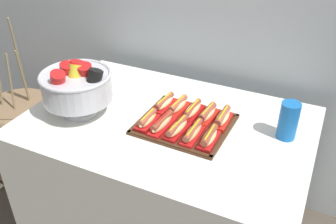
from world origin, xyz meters
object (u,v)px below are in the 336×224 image
(hot_dog_1, at_px, (162,123))
(donut, at_px, (99,81))
(hot_dog_8, at_px, (207,114))
(punch_bowl, at_px, (77,85))
(hot_dog_2, at_px, (177,128))
(serving_tray, at_px, (185,124))
(cup_stack, at_px, (288,121))
(hot_dog_3, at_px, (193,133))
(hot_dog_5, at_px, (164,103))
(hot_dog_9, at_px, (223,118))
(buffet_table, at_px, (167,181))
(floor_vase, at_px, (26,136))
(hot_dog_0, at_px, (148,120))
(hot_dog_6, at_px, (178,106))
(hot_dog_7, at_px, (192,111))
(hot_dog_4, at_px, (209,137))

(hot_dog_1, xyz_separation_m, donut, (-0.51, 0.25, -0.02))
(hot_dog_8, xyz_separation_m, punch_bowl, (-0.58, -0.20, 0.12))
(hot_dog_1, distance_m, hot_dog_2, 0.08)
(serving_tray, height_order, cup_stack, cup_stack)
(hot_dog_3, distance_m, hot_dog_5, 0.28)
(hot_dog_8, distance_m, donut, 0.67)
(hot_dog_5, relative_size, hot_dog_9, 1.04)
(buffet_table, height_order, floor_vase, floor_vase)
(hot_dog_3, xyz_separation_m, punch_bowl, (-0.57, -0.03, 0.12))
(serving_tray, relative_size, hot_dog_0, 2.73)
(hot_dog_6, xyz_separation_m, cup_stack, (0.51, 0.02, 0.05))
(buffet_table, bearing_deg, hot_dog_8, 27.18)
(punch_bowl, bearing_deg, floor_vase, 160.25)
(buffet_table, bearing_deg, hot_dog_0, -130.91)
(hot_dog_9, height_order, cup_stack, cup_stack)
(hot_dog_5, bearing_deg, hot_dog_7, -1.59)
(hot_dog_4, bearing_deg, serving_tray, 149.60)
(hot_dog_0, height_order, hot_dog_4, same)
(hot_dog_1, height_order, punch_bowl, punch_bowl)
(hot_dog_0, bearing_deg, buffet_table, 49.09)
(hot_dog_7, height_order, hot_dog_8, hot_dog_8)
(punch_bowl, bearing_deg, hot_dog_7, 21.67)
(hot_dog_7, height_order, cup_stack, cup_stack)
(hot_dog_0, height_order, punch_bowl, punch_bowl)
(floor_vase, relative_size, hot_dog_4, 7.04)
(buffet_table, bearing_deg, hot_dog_6, 80.00)
(floor_vase, height_order, hot_dog_6, floor_vase)
(hot_dog_7, bearing_deg, hot_dog_5, 178.41)
(punch_bowl, bearing_deg, hot_dog_5, 30.07)
(serving_tray, relative_size, cup_stack, 2.43)
(buffet_table, bearing_deg, punch_bowl, -164.76)
(floor_vase, bearing_deg, punch_bowl, -19.75)
(hot_dog_5, xyz_separation_m, hot_dog_9, (0.30, -0.01, 0.00))
(buffet_table, height_order, hot_dog_3, hot_dog_3)
(punch_bowl, bearing_deg, hot_dog_6, 25.27)
(hot_dog_6, bearing_deg, serving_tray, -49.31)
(hot_dog_3, xyz_separation_m, hot_dog_8, (0.00, 0.16, 0.00))
(hot_dog_2, bearing_deg, hot_dog_1, 178.41)
(hot_dog_4, bearing_deg, hot_dog_7, 130.69)
(buffet_table, xyz_separation_m, hot_dog_9, (0.24, 0.08, 0.41))
(hot_dog_1, bearing_deg, hot_dog_7, 63.97)
(serving_tray, distance_m, hot_dog_2, 0.09)
(serving_tray, xyz_separation_m, hot_dog_1, (-0.08, -0.08, 0.03))
(floor_vase, distance_m, serving_tray, 1.36)
(buffet_table, distance_m, hot_dog_7, 0.43)
(hot_dog_6, relative_size, punch_bowl, 0.48)
(hot_dog_1, distance_m, hot_dog_9, 0.28)
(buffet_table, distance_m, floor_vase, 1.17)
(floor_vase, relative_size, hot_dog_1, 6.02)
(hot_dog_5, bearing_deg, punch_bowl, -149.93)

